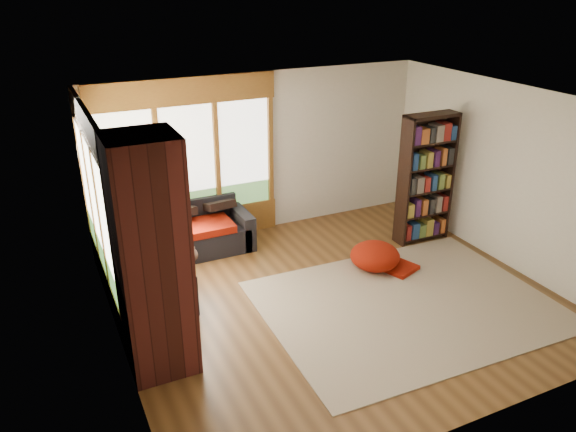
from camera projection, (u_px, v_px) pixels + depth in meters
name	position (u px, v px, depth m)	size (l,w,h in m)	color
floor	(336.00, 298.00, 7.44)	(5.50, 5.50, 0.00)	#4E3015
ceiling	(344.00, 103.00, 6.40)	(5.50, 5.50, 0.00)	white
wall_back	(261.00, 154.00, 8.99)	(5.50, 0.04, 2.60)	silver
wall_front	(485.00, 309.00, 4.85)	(5.50, 0.04, 2.60)	silver
wall_left	(111.00, 251.00, 5.84)	(0.04, 5.00, 2.60)	silver
wall_right	(507.00, 176.00, 8.00)	(0.04, 5.00, 2.60)	silver
windows_back	(189.00, 161.00, 8.48)	(2.82, 0.10, 1.90)	brown
windows_left	(97.00, 207.00, 6.83)	(0.10, 2.62, 1.90)	brown
roller_blind	(86.00, 156.00, 7.37)	(0.03, 0.72, 0.90)	#769C57
brick_chimney	(152.00, 259.00, 5.69)	(0.70, 0.70, 2.60)	#471914
sectional_sofa	(158.00, 254.00, 7.96)	(2.20, 2.20, 0.80)	black
area_rug	(406.00, 304.00, 7.29)	(3.66, 2.80, 0.01)	beige
bookshelf	(426.00, 179.00, 8.70)	(0.88, 0.29, 2.05)	black
pouf	(375.00, 255.00, 8.12)	(0.72, 0.72, 0.39)	#961706
dog_tan	(166.00, 211.00, 8.10)	(1.00, 1.07, 0.52)	olive
dog_brindle	(169.00, 243.00, 7.28)	(0.79, 0.85, 0.41)	#331C13
throw_pillows	(155.00, 220.00, 7.91)	(1.98, 1.68, 0.45)	black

